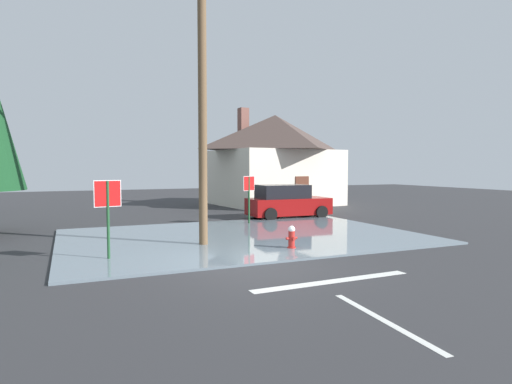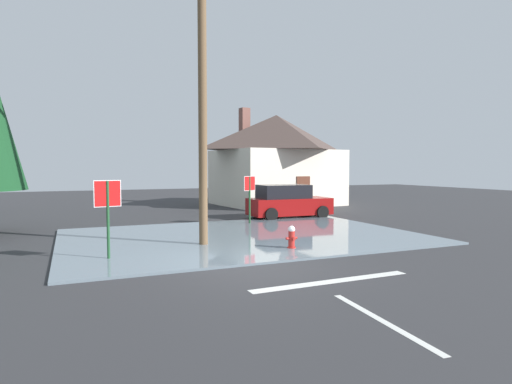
{
  "view_description": "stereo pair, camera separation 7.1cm",
  "coord_description": "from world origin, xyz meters",
  "px_view_note": "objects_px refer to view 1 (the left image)",
  "views": [
    {
      "loc": [
        -4.54,
        -10.49,
        2.59
      ],
      "look_at": [
        0.91,
        1.95,
        1.8
      ],
      "focal_mm": 30.35,
      "sensor_mm": 36.0,
      "label": 1
    },
    {
      "loc": [
        -4.48,
        -10.52,
        2.59
      ],
      "look_at": [
        0.91,
        1.95,
        1.8
      ],
      "focal_mm": 30.35,
      "sensor_mm": 36.0,
      "label": 2
    }
  ],
  "objects_px": {
    "fire_hydrant": "(292,238)",
    "stop_sign_near": "(108,203)",
    "house": "(275,158)",
    "parked_car": "(287,202)",
    "stop_sign_far": "(249,190)",
    "utility_pole": "(202,91)"
  },
  "relations": [
    {
      "from": "utility_pole",
      "to": "stop_sign_near",
      "type": "bearing_deg",
      "value": -160.38
    },
    {
      "from": "utility_pole",
      "to": "stop_sign_far",
      "type": "bearing_deg",
      "value": 51.54
    },
    {
      "from": "fire_hydrant",
      "to": "parked_car",
      "type": "relative_size",
      "value": 0.18
    },
    {
      "from": "stop_sign_near",
      "to": "house",
      "type": "height_order",
      "value": "house"
    },
    {
      "from": "stop_sign_near",
      "to": "parked_car",
      "type": "relative_size",
      "value": 0.53
    },
    {
      "from": "house",
      "to": "parked_car",
      "type": "bearing_deg",
      "value": -111.79
    },
    {
      "from": "house",
      "to": "parked_car",
      "type": "relative_size",
      "value": 2.08
    },
    {
      "from": "utility_pole",
      "to": "stop_sign_far",
      "type": "relative_size",
      "value": 4.46
    },
    {
      "from": "utility_pole",
      "to": "stop_sign_far",
      "type": "xyz_separation_m",
      "value": [
        3.42,
        4.31,
        -3.5
      ]
    },
    {
      "from": "fire_hydrant",
      "to": "house",
      "type": "xyz_separation_m",
      "value": [
        6.76,
        14.92,
        2.81
      ]
    },
    {
      "from": "parked_car",
      "to": "fire_hydrant",
      "type": "bearing_deg",
      "value": -116.75
    },
    {
      "from": "fire_hydrant",
      "to": "parked_car",
      "type": "xyz_separation_m",
      "value": [
        3.83,
        7.59,
        0.43
      ]
    },
    {
      "from": "fire_hydrant",
      "to": "stop_sign_far",
      "type": "height_order",
      "value": "stop_sign_far"
    },
    {
      "from": "stop_sign_far",
      "to": "parked_car",
      "type": "height_order",
      "value": "stop_sign_far"
    },
    {
      "from": "stop_sign_near",
      "to": "stop_sign_far",
      "type": "xyz_separation_m",
      "value": [
        6.45,
        5.39,
        -0.05
      ]
    },
    {
      "from": "fire_hydrant",
      "to": "house",
      "type": "distance_m",
      "value": 16.62
    },
    {
      "from": "stop_sign_far",
      "to": "parked_car",
      "type": "relative_size",
      "value": 0.52
    },
    {
      "from": "fire_hydrant",
      "to": "stop_sign_near",
      "type": "bearing_deg",
      "value": 173.23
    },
    {
      "from": "utility_pole",
      "to": "parked_car",
      "type": "bearing_deg",
      "value": 43.61
    },
    {
      "from": "house",
      "to": "stop_sign_near",
      "type": "bearing_deg",
      "value": -130.34
    },
    {
      "from": "stop_sign_near",
      "to": "stop_sign_far",
      "type": "distance_m",
      "value": 8.41
    },
    {
      "from": "stop_sign_near",
      "to": "fire_hydrant",
      "type": "bearing_deg",
      "value": -6.77
    }
  ]
}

